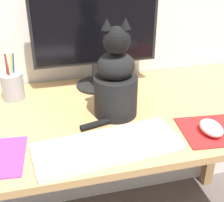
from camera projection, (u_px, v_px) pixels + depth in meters
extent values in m
cube|color=tan|center=(106.00, 116.00, 1.12)|extent=(1.40, 0.64, 0.02)
cube|color=olive|center=(214.00, 132.00, 1.68)|extent=(0.05, 0.05, 0.70)
cylinder|color=black|center=(97.00, 85.00, 1.31)|extent=(0.17, 0.17, 0.01)
cylinder|color=black|center=(97.00, 74.00, 1.29)|extent=(0.04, 0.04, 0.09)
cube|color=black|center=(95.00, 28.00, 1.20)|extent=(0.50, 0.02, 0.29)
cube|color=black|center=(96.00, 29.00, 1.19)|extent=(0.47, 0.00, 0.27)
cube|color=silver|center=(108.00, 146.00, 0.92)|extent=(0.45, 0.21, 0.02)
cube|color=white|center=(108.00, 143.00, 0.92)|extent=(0.43, 0.19, 0.01)
cube|color=red|center=(213.00, 130.00, 1.01)|extent=(0.22, 0.20, 0.00)
ellipsoid|color=white|center=(211.00, 128.00, 0.99)|extent=(0.06, 0.10, 0.04)
cylinder|color=black|center=(116.00, 96.00, 1.08)|extent=(0.17, 0.17, 0.14)
ellipsoid|color=black|center=(116.00, 66.00, 1.03)|extent=(0.14, 0.12, 0.10)
sphere|color=black|center=(117.00, 40.00, 0.97)|extent=(0.10, 0.10, 0.09)
cone|color=black|center=(108.00, 24.00, 0.95)|extent=(0.04, 0.04, 0.04)
cone|color=black|center=(126.00, 23.00, 0.95)|extent=(0.04, 0.04, 0.04)
cylinder|color=black|center=(107.00, 121.00, 1.05)|extent=(0.19, 0.07, 0.02)
cylinder|color=#99999E|center=(13.00, 86.00, 1.19)|extent=(0.08, 0.08, 0.10)
cylinder|color=#1E47B2|center=(14.00, 70.00, 1.18)|extent=(0.02, 0.02, 0.14)
cylinder|color=black|center=(8.00, 72.00, 1.16)|extent=(0.01, 0.01, 0.14)
cylinder|color=yellow|center=(12.00, 71.00, 1.17)|extent=(0.02, 0.02, 0.14)
cylinder|color=red|center=(9.00, 73.00, 1.15)|extent=(0.01, 0.01, 0.14)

